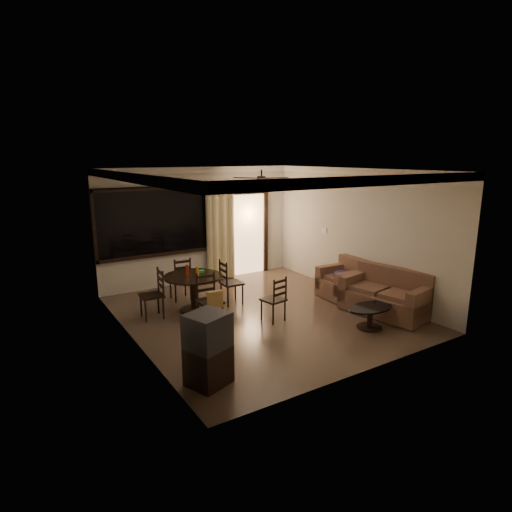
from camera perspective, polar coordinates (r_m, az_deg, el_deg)
ground at (r=8.55m, az=0.68°, el=-7.71°), size 5.50×5.50×0.00m
room_shell at (r=9.88m, az=-1.98°, el=6.10°), size 5.50×6.70×5.50m
dining_table at (r=8.65m, az=-8.36°, el=-3.57°), size 1.17×1.17×0.95m
dining_chair_west at (r=8.49m, az=-13.61°, el=-6.20°), size 0.44×0.44×0.95m
dining_chair_east at (r=9.04m, az=-3.33°, el=-4.65°), size 0.44×0.44×0.95m
dining_chair_south at (r=7.97m, az=-6.10°, el=-7.02°), size 0.44×0.50×0.95m
dining_chair_north at (r=9.44m, az=-10.01°, el=-4.06°), size 0.44×0.44×0.95m
tv_cabinet at (r=5.93m, az=-6.40°, el=-12.22°), size 0.66×0.63×1.02m
sofa at (r=8.84m, az=17.04°, el=-5.19°), size 1.16×1.77×0.87m
armchair at (r=9.61m, az=11.62°, el=-3.38°), size 0.90×0.90×0.85m
coffee_table at (r=8.05m, az=14.98°, el=-7.46°), size 0.93×0.56×0.41m
side_chair at (r=8.13m, az=2.37°, el=-6.88°), size 0.45×0.45×0.88m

